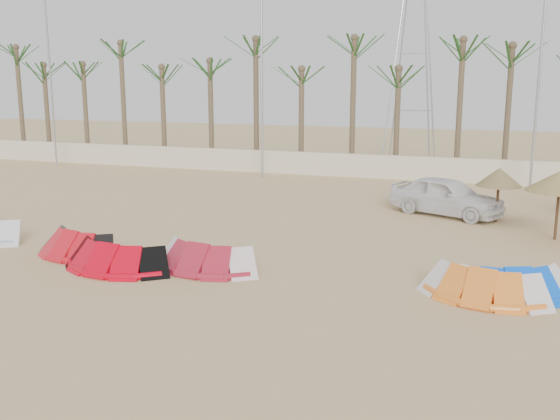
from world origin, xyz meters
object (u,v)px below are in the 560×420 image
at_px(kite_red_left, 81,241).
at_px(kite_orange, 484,281).
at_px(car, 447,196).
at_px(kite_blue, 514,279).
at_px(parasol_left, 499,177).
at_px(parasol_mid, 560,181).
at_px(kite_red_mid, 121,253).
at_px(kite_red_right, 208,254).

distance_m(kite_red_left, kite_orange, 12.04).
distance_m(kite_red_left, car, 14.21).
relative_size(kite_blue, car, 0.76).
bearing_deg(kite_orange, parasol_left, 88.74).
bearing_deg(parasol_mid, kite_red_mid, -147.65).
xyz_separation_m(parasol_left, car, (-1.95, 0.69, -0.98)).
relative_size(kite_red_left, kite_orange, 0.97).
height_order(kite_red_left, kite_blue, same).
height_order(kite_red_left, kite_red_mid, same).
height_order(kite_red_left, kite_orange, same).
relative_size(kite_orange, parasol_mid, 1.39).
bearing_deg(car, kite_red_left, 156.89).
bearing_deg(car, parasol_left, -86.09).
bearing_deg(parasol_left, parasol_mid, -48.07).
xyz_separation_m(kite_red_right, kite_blue, (8.37, 0.46, -0.00)).
distance_m(kite_red_mid, parasol_mid, 14.54).
xyz_separation_m(parasol_mid, car, (-3.89, 2.85, -1.25)).
height_order(kite_red_mid, kite_red_right, same).
bearing_deg(parasol_mid, kite_red_right, -144.78).
xyz_separation_m(kite_red_left, kite_blue, (12.76, 0.49, 0.00)).
bearing_deg(kite_blue, parasol_mid, 77.60).
bearing_deg(kite_blue, car, 104.86).
bearing_deg(car, parasol_mid, -102.88).
distance_m(parasol_left, parasol_mid, 2.92).
bearing_deg(kite_red_mid, parasol_mid, 32.35).
distance_m(kite_red_left, parasol_mid, 15.87).
xyz_separation_m(kite_blue, car, (-2.47, 9.30, 0.36)).
height_order(kite_red_mid, kite_orange, same).
bearing_deg(kite_red_mid, kite_blue, 6.76).
distance_m(kite_red_left, kite_red_right, 4.39).
relative_size(kite_red_left, car, 0.70).
relative_size(parasol_left, parasol_mid, 0.89).
bearing_deg(kite_blue, kite_red_right, -176.86).
bearing_deg(kite_red_mid, kite_red_left, 158.16).
xyz_separation_m(kite_red_right, parasol_left, (7.85, 9.07, 1.34)).
bearing_deg(car, kite_orange, -146.43).
height_order(kite_orange, car, car).
bearing_deg(car, kite_red_right, 172.16).
relative_size(kite_orange, kite_blue, 0.95).
xyz_separation_m(kite_red_mid, parasol_mid, (12.20, 7.73, 1.61)).
distance_m(kite_red_mid, parasol_left, 14.32).
height_order(kite_blue, parasol_mid, parasol_mid).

